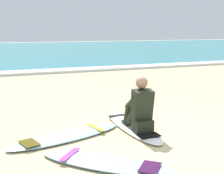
{
  "coord_description": "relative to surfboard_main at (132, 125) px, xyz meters",
  "views": [
    {
      "loc": [
        -2.5,
        -4.24,
        1.82
      ],
      "look_at": [
        -0.08,
        1.9,
        0.55
      ],
      "focal_mm": 48.54,
      "sensor_mm": 36.0,
      "label": 1
    }
  ],
  "objects": [
    {
      "name": "surfboard_spare_near",
      "position": [
        -1.27,
        -0.12,
        0.0
      ],
      "size": [
        2.15,
        1.08,
        0.08
      ],
      "color": "#9ED1E5",
      "rests_on": "ground"
    },
    {
      "name": "surfboard_main",
      "position": [
        0.0,
        0.0,
        0.0
      ],
      "size": [
        0.55,
        2.16,
        0.08
      ],
      "color": "white",
      "rests_on": "ground"
    },
    {
      "name": "sea",
      "position": [
        0.15,
        21.56,
        0.01
      ],
      "size": [
        80.0,
        28.0,
        0.1
      ],
      "primitive_type": "cube",
      "color": "teal",
      "rests_on": "ground"
    },
    {
      "name": "breaking_foam",
      "position": [
        0.15,
        7.86,
        0.02
      ],
      "size": [
        80.0,
        0.9,
        0.11
      ],
      "primitive_type": "cube",
      "color": "white",
      "rests_on": "ground"
    },
    {
      "name": "surfboard_spare_far",
      "position": [
        -1.02,
        -1.33,
        0.0
      ],
      "size": [
        1.78,
        1.69,
        0.08
      ],
      "color": "#9ED1E5",
      "rests_on": "ground"
    },
    {
      "name": "ground_plane",
      "position": [
        0.15,
        -0.69,
        -0.04
      ],
      "size": [
        80.0,
        80.0,
        0.0
      ],
      "primitive_type": "plane",
      "color": "#CCB584"
    },
    {
      "name": "surfer_seated",
      "position": [
        -0.0,
        -0.33,
        0.4
      ],
      "size": [
        0.38,
        0.71,
        0.95
      ],
      "color": "black",
      "rests_on": "surfboard_main"
    }
  ]
}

